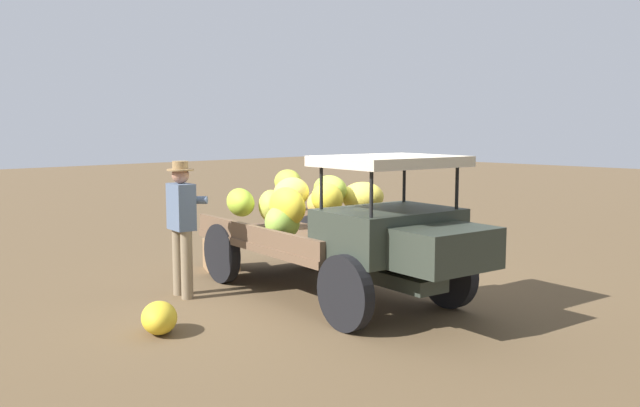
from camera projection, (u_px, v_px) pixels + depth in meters
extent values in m
plane|color=brown|center=(331.00, 297.00, 8.63)|extent=(60.00, 60.00, 0.00)
cube|color=#2E352C|center=(324.00, 258.00, 8.79)|extent=(4.02, 1.02, 0.16)
cylinder|color=black|center=(449.00, 274.00, 8.10)|extent=(0.85, 0.26, 0.83)
cylinder|color=black|center=(345.00, 293.00, 7.16)|extent=(0.85, 0.26, 0.83)
cylinder|color=black|center=(314.00, 242.00, 10.35)|extent=(0.85, 0.26, 0.83)
cylinder|color=black|center=(222.00, 253.00, 9.41)|extent=(0.85, 0.26, 0.83)
cube|color=brown|center=(305.00, 240.00, 9.13)|extent=(3.22, 2.14, 0.10)
cube|color=brown|center=(351.00, 224.00, 9.58)|extent=(2.98, 0.52, 0.22)
cube|color=brown|center=(254.00, 234.00, 8.64)|extent=(2.98, 0.52, 0.22)
cube|color=#2E352C|center=(389.00, 233.00, 7.73)|extent=(1.31, 1.66, 0.55)
cube|color=#2E352C|center=(446.00, 249.00, 7.01)|extent=(0.85, 1.15, 0.44)
cylinder|color=black|center=(457.00, 185.00, 7.69)|extent=(0.04, 0.04, 0.55)
cylinder|color=black|center=(371.00, 191.00, 6.93)|extent=(0.04, 0.04, 0.55)
cylinder|color=black|center=(404.00, 180.00, 8.39)|extent=(0.04, 0.04, 0.55)
cylinder|color=black|center=(321.00, 185.00, 7.64)|extent=(0.04, 0.04, 0.55)
cube|color=beige|center=(390.00, 161.00, 7.63)|extent=(1.43, 1.68, 0.12)
ellipsoid|color=yellow|center=(287.00, 206.00, 8.56)|extent=(0.62, 0.44, 0.53)
ellipsoid|color=gold|center=(363.00, 197.00, 8.93)|extent=(0.68, 0.65, 0.49)
ellipsoid|color=gold|center=(272.00, 206.00, 9.78)|extent=(0.71, 0.69, 0.52)
ellipsoid|color=#92AB36|center=(330.00, 189.00, 8.86)|extent=(0.72, 0.59, 0.44)
ellipsoid|color=gold|center=(320.00, 204.00, 9.70)|extent=(0.63, 0.63, 0.47)
ellipsoid|color=gold|center=(291.00, 193.00, 8.76)|extent=(0.68, 0.73, 0.56)
ellipsoid|color=gold|center=(288.00, 182.00, 10.29)|extent=(0.57, 0.48, 0.46)
ellipsoid|color=#8DB641|center=(282.00, 222.00, 8.59)|extent=(0.79, 0.80, 0.57)
ellipsoid|color=#ADCD35|center=(241.00, 202.00, 9.78)|extent=(0.80, 0.74, 0.54)
ellipsoid|color=yellow|center=(327.00, 198.00, 8.60)|extent=(0.50, 0.55, 0.52)
cylinder|color=#826F55|center=(178.00, 262.00, 8.72)|extent=(0.15, 0.15, 0.88)
cylinder|color=#826F55|center=(187.00, 265.00, 8.51)|extent=(0.15, 0.15, 0.88)
cube|color=slate|center=(181.00, 207.00, 8.53)|extent=(0.43, 0.30, 0.59)
cylinder|color=slate|center=(185.00, 199.00, 8.66)|extent=(0.28, 0.40, 0.10)
cylinder|color=slate|center=(192.00, 200.00, 8.49)|extent=(0.36, 0.34, 0.10)
sphere|color=#A5715B|center=(180.00, 175.00, 8.48)|extent=(0.22, 0.22, 0.22)
cylinder|color=olive|center=(180.00, 170.00, 8.47)|extent=(0.34, 0.34, 0.02)
cylinder|color=olive|center=(180.00, 165.00, 8.47)|extent=(0.20, 0.20, 0.10)
cube|color=olive|center=(221.00, 254.00, 10.30)|extent=(0.69, 0.67, 0.46)
ellipsoid|color=gold|center=(159.00, 318.00, 7.10)|extent=(0.68, 0.60, 0.36)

